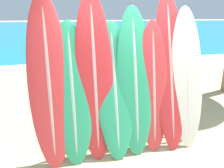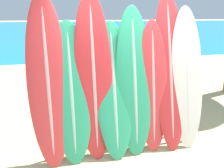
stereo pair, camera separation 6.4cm
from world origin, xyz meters
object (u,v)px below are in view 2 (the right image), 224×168
object	(u,v)px
surfboard_slot_2	(94,79)
surfboard_slot_7	(187,79)
person_near_water	(89,52)
surfboard_slot_4	(134,83)
surfboard_rack	(124,124)
surfboard_slot_5	(153,88)
surfboard_slot_3	(114,91)
surfboard_slot_0	(48,84)
person_mid_beach	(166,58)
person_far_left	(141,67)
surfboard_slot_1	(72,95)
person_far_right	(108,72)
surfboard_slot_6	(170,73)

from	to	relation	value
surfboard_slot_2	surfboard_slot_7	world-z (taller)	surfboard_slot_2
surfboard_slot_7	person_near_water	distance (m)	4.58
surfboard_slot_4	person_near_water	size ratio (longest dim) A/B	1.37
surfboard_rack	surfboard_slot_4	bearing A→B (deg)	8.21
surfboard_slot_2	surfboard_slot_7	xyz separation A→B (m)	(1.58, -0.01, -0.10)
surfboard_slot_5	surfboard_slot_3	bearing A→B (deg)	179.10
surfboard_rack	surfboard_slot_0	bearing A→B (deg)	177.97
surfboard_slot_7	person_mid_beach	distance (m)	3.23
surfboard_rack	surfboard_slot_5	bearing A→B (deg)	0.62
surfboard_slot_2	person_far_left	distance (m)	3.01
person_far_left	surfboard_slot_1	bearing A→B (deg)	79.99
surfboard_slot_4	surfboard_rack	bearing A→B (deg)	-171.79
surfboard_slot_3	person_near_water	distance (m)	4.48
surfboard_slot_3	surfboard_slot_7	distance (m)	1.28
surfboard_slot_2	surfboard_slot_3	bearing A→B (deg)	-4.47
surfboard_slot_0	surfboard_slot_3	xyz separation A→B (m)	(0.98, -0.02, -0.19)
person_far_left	surfboard_slot_5	bearing A→B (deg)	102.87
person_near_water	person_far_right	bearing A→B (deg)	-76.00
surfboard_slot_3	person_far_left	world-z (taller)	surfboard_slot_3
surfboard_slot_3	surfboard_slot_4	bearing A→B (deg)	1.67
surfboard_slot_0	surfboard_slot_7	world-z (taller)	surfboard_slot_0
surfboard_slot_0	surfboard_slot_5	xyz separation A→B (m)	(1.63, -0.03, -0.19)
surfboard_slot_2	surfboard_slot_4	size ratio (longest dim) A/B	1.08
surfboard_slot_1	person_mid_beach	xyz separation A→B (m)	(3.10, 3.03, -0.16)
surfboard_slot_6	person_mid_beach	world-z (taller)	surfboard_slot_6
surfboard_slot_0	surfboard_slot_4	xyz separation A→B (m)	(1.31, -0.01, -0.08)
surfboard_rack	person_far_right	size ratio (longest dim) A/B	1.67
surfboard_slot_4	surfboard_slot_1	bearing A→B (deg)	-178.93
surfboard_slot_5	surfboard_rack	bearing A→B (deg)	-179.38
person_near_water	person_far_right	xyz separation A→B (m)	(0.11, -2.46, -0.09)
surfboard_slot_4	surfboard_slot_5	distance (m)	0.33
surfboard_slot_7	person_mid_beach	bearing A→B (deg)	68.64
surfboard_slot_3	surfboard_slot_6	distance (m)	1.00
person_near_water	surfboard_slot_7	bearing A→B (deg)	-65.57
person_far_left	person_far_right	xyz separation A→B (m)	(-1.06, -0.44, 0.02)
surfboard_slot_1	person_mid_beach	bearing A→B (deg)	44.28
surfboard_slot_7	person_far_right	size ratio (longest dim) A/B	1.52
surfboard_slot_3	surfboard_slot_1	bearing A→B (deg)	-179.24
surfboard_slot_0	person_far_right	bearing A→B (deg)	56.26
person_near_water	person_far_right	distance (m)	2.46
surfboard_slot_2	surfboard_slot_5	xyz separation A→B (m)	(0.96, -0.03, -0.20)
surfboard_slot_3	person_near_water	bearing A→B (deg)	86.97
surfboard_slot_6	person_far_right	size ratio (longest dim) A/B	1.67
surfboard_slot_5	person_near_water	size ratio (longest dim) A/B	1.25
surfboard_slot_1	surfboard_slot_6	xyz separation A→B (m)	(1.63, 0.07, 0.22)
surfboard_rack	surfboard_slot_5	world-z (taller)	surfboard_slot_5
surfboard_rack	surfboard_slot_6	size ratio (longest dim) A/B	1.00
surfboard_slot_1	surfboard_slot_5	size ratio (longest dim) A/B	1.00
surfboard_slot_0	surfboard_slot_7	bearing A→B (deg)	-0.22
person_far_left	surfboard_rack	bearing A→B (deg)	93.13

